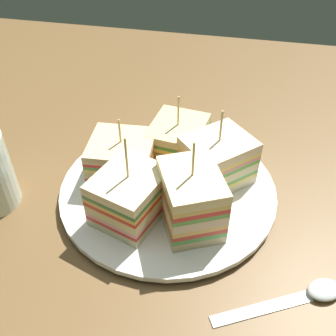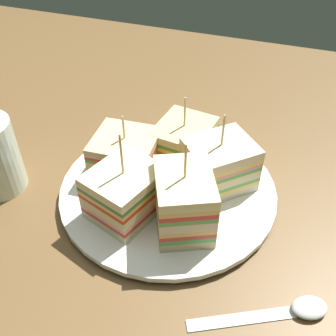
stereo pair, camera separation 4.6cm
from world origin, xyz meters
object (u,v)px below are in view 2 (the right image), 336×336
Objects in this scene: plate at (168,190)px; sandwich_wedge_0 at (184,142)px; sandwich_wedge_1 at (126,154)px; spoon at (291,311)px; sandwich_wedge_4 at (219,165)px; chip_pile at (169,190)px; sandwich_wedge_2 at (125,192)px; sandwich_wedge_3 at (184,201)px.

sandwich_wedge_0 reaches higher than plate.
sandwich_wedge_1 is (5.92, -1.29, 2.95)cm from plate.
sandwich_wedge_1 is at bearing -43.62° from sandwich_wedge_0.
sandwich_wedge_0 reaches higher than spoon.
sandwich_wedge_0 is (-0.05, -6.05, 2.97)cm from plate.
sandwich_wedge_4 is at bearing 2.99° from sandwich_wedge_1.
sandwich_wedge_4 is at bearing -140.12° from chip_pile.
sandwich_wedge_2 is at bearing 45.84° from chip_pile.
sandwich_wedge_3 is 1.11× the size of sandwich_wedge_4.
sandwich_wedge_3 is at bearing 125.37° from plate.
sandwich_wedge_0 reaches higher than chip_pile.
plate is at bearing -12.34° from sandwich_wedge_2.
sandwich_wedge_4 is (-5.44, -2.67, 3.40)cm from plate.
plate is 2.63× the size of sandwich_wedge_4.
sandwich_wedge_4 reaches higher than plate.
sandwich_wedge_2 is at bearing -0.84° from sandwich_wedge_4.
sandwich_wedge_3 reaches higher than chip_pile.
plate is at bearing -64.61° from chip_pile.
sandwich_wedge_4 is (-5.39, 3.38, 0.43)cm from sandwich_wedge_0.
sandwich_wedge_4 is at bearing -39.33° from sandwich_wedge_3.
sandwich_wedge_2 is 0.97× the size of sandwich_wedge_3.
sandwich_wedge_1 reaches higher than plate.
sandwich_wedge_0 is 7.63cm from sandwich_wedge_1.
sandwich_wedge_1 reaches higher than chip_pile.
sandwich_wedge_2 is 5.76cm from chip_pile.
sandwich_wedge_4 is 6.61cm from chip_pile.
sandwich_wedge_3 reaches higher than spoon.
sandwich_wedge_1 is 7.08cm from sandwich_wedge_2.
sandwich_wedge_3 is (-3.46, 11.00, 0.95)cm from sandwich_wedge_0.
sandwich_wedge_1 is at bearing -12.29° from plate.
sandwich_wedge_1 is 25.45cm from spoon.
sandwich_wedge_2 reaches higher than sandwich_wedge_0.
sandwich_wedge_3 is (-3.51, 4.94, 3.93)cm from plate.
sandwich_wedge_1 is (5.96, 4.76, -0.02)cm from sandwich_wedge_0.
chip_pile is at bearing 115.39° from plate.
plate is 6.74cm from sandwich_wedge_0.
sandwich_wedge_1 is 7.26cm from chip_pile.
sandwich_wedge_3 is 7.87cm from sandwich_wedge_4.
sandwich_wedge_0 is at bearing 105.64° from spoon.
sandwich_wedge_3 is (-9.43, 6.23, 0.98)cm from sandwich_wedge_1.
sandwich_wedge_0 is at bearing -85.45° from chip_pile.
plate is at bearing 117.97° from spoon.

